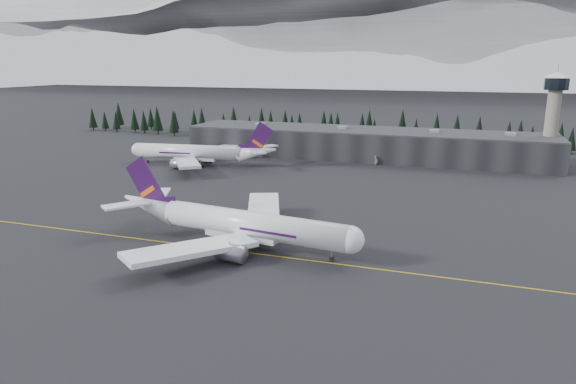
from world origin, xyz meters
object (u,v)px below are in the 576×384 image
(jet_parked, at_px, (201,153))
(gse_vehicle_a, at_px, (250,157))
(jet_main, at_px, (233,222))
(terminal, at_px, (364,143))
(control_tower, at_px, (553,109))
(gse_vehicle_b, at_px, (376,163))

(jet_parked, xyz_separation_m, gse_vehicle_a, (12.86, 21.40, -4.57))
(jet_main, bearing_deg, terminal, 93.50)
(control_tower, distance_m, jet_main, 151.57)
(control_tower, relative_size, gse_vehicle_a, 7.33)
(control_tower, bearing_deg, gse_vehicle_b, -164.20)
(gse_vehicle_a, bearing_deg, jet_parked, -112.80)
(control_tower, xyz_separation_m, jet_main, (-82.55, -125.84, -18.02))
(jet_parked, bearing_deg, control_tower, -168.93)
(terminal, distance_m, gse_vehicle_b, 18.77)
(jet_parked, relative_size, gse_vehicle_a, 12.37)
(gse_vehicle_a, relative_size, gse_vehicle_b, 1.33)
(terminal, xyz_separation_m, gse_vehicle_a, (-47.54, -18.49, -5.59))
(terminal, height_order, jet_parked, jet_parked)
(control_tower, height_order, gse_vehicle_b, control_tower)
(jet_parked, bearing_deg, gse_vehicle_b, -167.23)
(jet_parked, bearing_deg, terminal, -153.06)
(terminal, xyz_separation_m, control_tower, (75.00, 3.00, 17.11))
(jet_main, distance_m, jet_parked, 98.35)
(terminal, bearing_deg, gse_vehicle_a, -158.75)
(control_tower, bearing_deg, gse_vehicle_a, -170.05)
(jet_main, height_order, gse_vehicle_a, jet_main)
(terminal, height_order, gse_vehicle_a, terminal)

